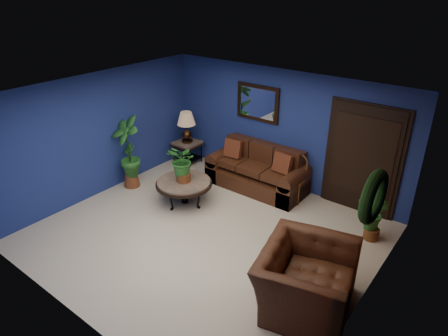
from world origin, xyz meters
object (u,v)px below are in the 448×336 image
Objects in this scene: side_chair at (296,174)px; end_table at (187,147)px; coffee_table at (184,184)px; sofa at (259,173)px; armchair at (306,280)px; table_lamp at (186,124)px.

end_table is at bearing 174.59° from side_chair.
coffee_table is 2.26m from side_chair.
side_chair is (1.67, 1.52, 0.12)m from coffee_table.
end_table is at bearing 130.38° from coffee_table.
coffee_table is at bearing -118.39° from sofa.
sofa is 3.57× the size of end_table.
armchair is at bearing -46.32° from sofa.
sofa is at bearing 0.85° from end_table.
end_table is (-2.04, -0.03, 0.10)m from sofa.
side_chair reaches higher than end_table.
sofa is 2.15m from table_lamp.
table_lamp is at bearing 47.89° from armchair.
coffee_table is at bearing -144.43° from side_chair.
armchair is (4.45, -2.50, 0.03)m from end_table.
end_table is (-1.23, 1.45, -0.01)m from coffee_table.
side_chair is 3.00m from armchair.
sofa is at bearing 175.84° from side_chair.
table_lamp is at bearing 130.38° from coffee_table.
armchair is at bearing -29.31° from table_lamp.
table_lamp is 5.13m from armchair.
sofa is 3.50m from armchair.
armchair reaches higher than coffee_table.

